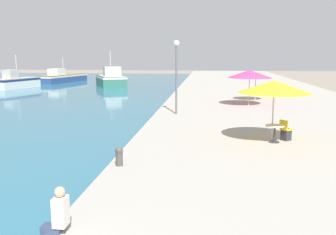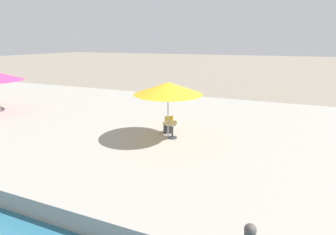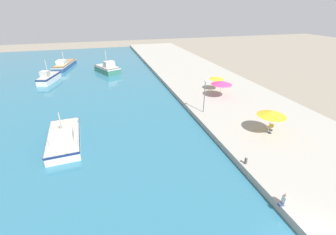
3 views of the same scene
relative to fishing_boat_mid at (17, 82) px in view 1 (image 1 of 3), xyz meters
The scene contains 12 objects.
quay_promenade 29.81m from the fishing_boat_mid, 10.38° to the right, with size 16.00×90.00×0.70m.
fishing_boat_mid is the anchor object (origin of this frame).
fishing_boat_far 12.12m from the fishing_boat_mid, 18.72° to the left, with size 5.69×7.39×4.86m.
fishing_boat_distant 11.61m from the fishing_boat_mid, 81.87° to the left, with size 4.76×10.49×3.80m.
cafe_umbrella_pink 40.72m from the fishing_boat_mid, 47.59° to the right, with size 3.08×3.08×2.63m.
cafe_umbrella_white 33.29m from the fishing_boat_mid, 33.65° to the right, with size 3.21×3.21×2.59m.
cafe_umbrella_striped 32.36m from the fishing_boat_mid, 28.13° to the right, with size 2.45×2.45×2.31m.
cafe_table 40.86m from the fishing_boat_mid, 47.69° to the right, with size 0.80×0.80×0.74m.
cafe_chair_left 40.90m from the fishing_boat_mid, 46.68° to the right, with size 0.59×0.58×0.91m.
person_at_quay 44.64m from the fishing_boat_mid, 61.08° to the right, with size 0.55×0.36×1.01m.
mooring_bollard 40.54m from the fishing_boat_mid, 57.61° to the right, with size 0.26×0.26×0.65m.
lamppost 32.42m from the fishing_boat_mid, 45.34° to the right, with size 0.36×0.36×4.56m.
Camera 1 is at (3.32, -3.78, 4.40)m, focal length 40.00 mm.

